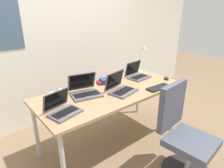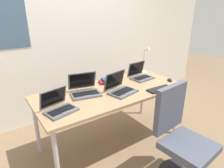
{
  "view_description": "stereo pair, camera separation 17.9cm",
  "coord_description": "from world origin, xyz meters",
  "px_view_note": "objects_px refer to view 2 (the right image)",
  "views": [
    {
      "loc": [
        -1.35,
        -1.63,
        1.64
      ],
      "look_at": [
        0.0,
        0.0,
        0.82
      ],
      "focal_mm": 30.85,
      "sensor_mm": 36.0,
      "label": 1
    },
    {
      "loc": [
        -1.2,
        -1.74,
        1.64
      ],
      "look_at": [
        0.0,
        0.0,
        0.82
      ],
      "focal_mm": 30.85,
      "sensor_mm": 36.0,
      "label": 2
    }
  ],
  "objects_px": {
    "computer_mouse": "(170,80)",
    "coffee_mug": "(54,94)",
    "cell_phone": "(118,78)",
    "book_stack": "(107,81)",
    "external_keyboard": "(160,89)",
    "office_chair": "(181,144)",
    "laptop_far_corner": "(85,90)",
    "pill_bottle": "(62,91)",
    "laptop_front_right": "(59,107)",
    "laptop_center": "(140,75)",
    "laptop_back_left": "(120,88)",
    "desk_lamp": "(146,60)"
  },
  "relations": [
    {
      "from": "computer_mouse",
      "to": "coffee_mug",
      "type": "bearing_deg",
      "value": -164.99
    },
    {
      "from": "cell_phone",
      "to": "book_stack",
      "type": "bearing_deg",
      "value": -131.35
    },
    {
      "from": "external_keyboard",
      "to": "office_chair",
      "type": "height_order",
      "value": "office_chair"
    },
    {
      "from": "laptop_far_corner",
      "to": "pill_bottle",
      "type": "relative_size",
      "value": 4.84
    },
    {
      "from": "laptop_front_right",
      "to": "cell_phone",
      "type": "height_order",
      "value": "laptop_front_right"
    },
    {
      "from": "laptop_far_corner",
      "to": "coffee_mug",
      "type": "bearing_deg",
      "value": 165.64
    },
    {
      "from": "laptop_center",
      "to": "book_stack",
      "type": "xyz_separation_m",
      "value": [
        -0.49,
        0.11,
        -0.01
      ]
    },
    {
      "from": "book_stack",
      "to": "laptop_back_left",
      "type": "bearing_deg",
      "value": -96.16
    },
    {
      "from": "laptop_far_corner",
      "to": "office_chair",
      "type": "bearing_deg",
      "value": -59.35
    },
    {
      "from": "laptop_far_corner",
      "to": "laptop_center",
      "type": "height_order",
      "value": "laptop_far_corner"
    },
    {
      "from": "laptop_back_left",
      "to": "book_stack",
      "type": "bearing_deg",
      "value": 83.84
    },
    {
      "from": "desk_lamp",
      "to": "book_stack",
      "type": "distance_m",
      "value": 0.73
    },
    {
      "from": "pill_bottle",
      "to": "laptop_back_left",
      "type": "bearing_deg",
      "value": -30.01
    },
    {
      "from": "cell_phone",
      "to": "book_stack",
      "type": "relative_size",
      "value": 0.63
    },
    {
      "from": "cell_phone",
      "to": "computer_mouse",
      "type": "bearing_deg",
      "value": -6.99
    },
    {
      "from": "office_chair",
      "to": "pill_bottle",
      "type": "bearing_deg",
      "value": 125.62
    },
    {
      "from": "laptop_center",
      "to": "laptop_front_right",
      "type": "bearing_deg",
      "value": -168.56
    },
    {
      "from": "external_keyboard",
      "to": "office_chair",
      "type": "xyz_separation_m",
      "value": [
        -0.23,
        -0.53,
        -0.35
      ]
    },
    {
      "from": "book_stack",
      "to": "coffee_mug",
      "type": "distance_m",
      "value": 0.73
    },
    {
      "from": "laptop_far_corner",
      "to": "office_chair",
      "type": "relative_size",
      "value": 0.39
    },
    {
      "from": "desk_lamp",
      "to": "cell_phone",
      "type": "bearing_deg",
      "value": 178.26
    },
    {
      "from": "laptop_far_corner",
      "to": "cell_phone",
      "type": "xyz_separation_m",
      "value": [
        0.61,
        0.19,
        -0.04
      ]
    },
    {
      "from": "pill_bottle",
      "to": "coffee_mug",
      "type": "distance_m",
      "value": 0.12
    },
    {
      "from": "laptop_center",
      "to": "desk_lamp",
      "type": "bearing_deg",
      "value": 32.45
    },
    {
      "from": "computer_mouse",
      "to": "coffee_mug",
      "type": "relative_size",
      "value": 0.85
    },
    {
      "from": "laptop_center",
      "to": "coffee_mug",
      "type": "bearing_deg",
      "value": 177.64
    },
    {
      "from": "laptop_front_right",
      "to": "office_chair",
      "type": "distance_m",
      "value": 1.25
    },
    {
      "from": "laptop_back_left",
      "to": "laptop_front_right",
      "type": "bearing_deg",
      "value": -177.82
    },
    {
      "from": "laptop_back_left",
      "to": "laptop_far_corner",
      "type": "distance_m",
      "value": 0.41
    },
    {
      "from": "desk_lamp",
      "to": "book_stack",
      "type": "height_order",
      "value": "desk_lamp"
    },
    {
      "from": "laptop_back_left",
      "to": "computer_mouse",
      "type": "xyz_separation_m",
      "value": [
        0.77,
        -0.09,
        -0.03
      ]
    },
    {
      "from": "laptop_far_corner",
      "to": "office_chair",
      "type": "height_order",
      "value": "laptop_far_corner"
    },
    {
      "from": "laptop_back_left",
      "to": "external_keyboard",
      "type": "xyz_separation_m",
      "value": [
        0.43,
        -0.22,
        -0.04
      ]
    },
    {
      "from": "desk_lamp",
      "to": "laptop_far_corner",
      "type": "relative_size",
      "value": 1.05
    },
    {
      "from": "external_keyboard",
      "to": "book_stack",
      "type": "xyz_separation_m",
      "value": [
        -0.39,
        0.56,
        0.02
      ]
    },
    {
      "from": "laptop_center",
      "to": "computer_mouse",
      "type": "relative_size",
      "value": 3.33
    },
    {
      "from": "external_keyboard",
      "to": "book_stack",
      "type": "relative_size",
      "value": 1.53
    },
    {
      "from": "computer_mouse",
      "to": "office_chair",
      "type": "xyz_separation_m",
      "value": [
        -0.57,
        -0.66,
        -0.36
      ]
    },
    {
      "from": "external_keyboard",
      "to": "laptop_front_right",
      "type": "bearing_deg",
      "value": 173.82
    },
    {
      "from": "pill_bottle",
      "to": "office_chair",
      "type": "height_order",
      "value": "office_chair"
    },
    {
      "from": "laptop_front_right",
      "to": "book_stack",
      "type": "bearing_deg",
      "value": 25.04
    },
    {
      "from": "pill_bottle",
      "to": "office_chair",
      "type": "xyz_separation_m",
      "value": [
        0.78,
        -1.09,
        -0.38
      ]
    },
    {
      "from": "laptop_far_corner",
      "to": "computer_mouse",
      "type": "relative_size",
      "value": 3.98
    },
    {
      "from": "book_stack",
      "to": "office_chair",
      "type": "distance_m",
      "value": 1.16
    },
    {
      "from": "external_keyboard",
      "to": "laptop_center",
      "type": "bearing_deg",
      "value": 81.37
    },
    {
      "from": "laptop_front_right",
      "to": "laptop_center",
      "type": "relative_size",
      "value": 1.03
    },
    {
      "from": "pill_bottle",
      "to": "book_stack",
      "type": "bearing_deg",
      "value": 0.15
    },
    {
      "from": "laptop_back_left",
      "to": "cell_phone",
      "type": "height_order",
      "value": "laptop_back_left"
    },
    {
      "from": "external_keyboard",
      "to": "office_chair",
      "type": "distance_m",
      "value": 0.68
    },
    {
      "from": "computer_mouse",
      "to": "book_stack",
      "type": "bearing_deg",
      "value": 178.98
    }
  ]
}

